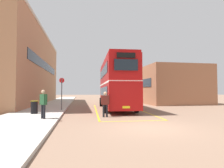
{
  "coord_description": "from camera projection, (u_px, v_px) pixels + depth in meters",
  "views": [
    {
      "loc": [
        -3.28,
        -8.46,
        1.75
      ],
      "look_at": [
        0.13,
        11.01,
        2.52
      ],
      "focal_mm": 29.42,
      "sensor_mm": 36.0,
      "label": 1
    }
  ],
  "objects": [
    {
      "name": "litter_bin",
      "position": [
        34.0,
        107.0,
        13.14
      ],
      "size": [
        0.5,
        0.5,
        0.92
      ],
      "color": "black",
      "rests_on": "sidewalk_left"
    },
    {
      "name": "sidewalk_left",
      "position": [
        55.0,
        104.0,
        24.24
      ],
      "size": [
        4.0,
        57.6,
        0.14
      ],
      "primitive_type": "cube",
      "color": "#B2ADA3",
      "rests_on": "ground"
    },
    {
      "name": "ground_plane",
      "position": [
        106.0,
        105.0,
        22.99
      ],
      "size": [
        135.6,
        135.6,
        0.0
      ],
      "primitive_type": "plane",
      "color": "#846651"
    },
    {
      "name": "pedestrian_boarding",
      "position": [
        105.0,
        102.0,
        12.39
      ],
      "size": [
        0.57,
        0.3,
        1.71
      ],
      "color": "black",
      "rests_on": "ground"
    },
    {
      "name": "depot_building_right",
      "position": [
        164.0,
        86.0,
        28.18
      ],
      "size": [
        8.14,
        12.36,
        5.19
      ],
      "color": "#9E6647",
      "rests_on": "ground"
    },
    {
      "name": "bay_marking_yellow",
      "position": [
        119.0,
        111.0,
        16.11
      ],
      "size": [
        4.84,
        12.95,
        0.01
      ],
      "color": "gold",
      "rests_on": "ground"
    },
    {
      "name": "pedestrian_waiting_near",
      "position": [
        43.0,
        102.0,
        10.74
      ],
      "size": [
        0.48,
        0.51,
        1.68
      ],
      "color": "black",
      "rests_on": "sidewalk_left"
    },
    {
      "name": "single_deck_bus",
      "position": [
        114.0,
        92.0,
        36.55
      ],
      "size": [
        3.05,
        9.97,
        3.02
      ],
      "color": "black",
      "rests_on": "ground"
    },
    {
      "name": "double_decker_bus",
      "position": [
        116.0,
        83.0,
        18.14
      ],
      "size": [
        3.2,
        10.85,
        4.75
      ],
      "color": "black",
      "rests_on": "ground"
    },
    {
      "name": "bus_stop_sign",
      "position": [
        62.0,
        91.0,
        15.95
      ],
      "size": [
        0.44,
        0.08,
        2.77
      ],
      "color": "#4C4C51",
      "rests_on": "sidewalk_left"
    },
    {
      "name": "brick_building_left",
      "position": [
        23.0,
        68.0,
        25.26
      ],
      "size": [
        5.97,
        23.95,
        9.96
      ],
      "color": "#AD7A56",
      "rests_on": "ground"
    }
  ]
}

